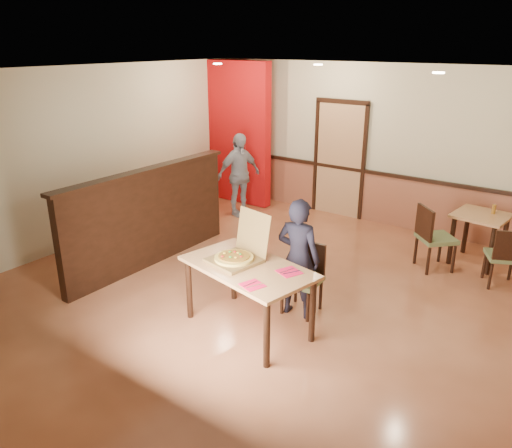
{
  "coord_description": "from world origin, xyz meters",
  "views": [
    {
      "loc": [
        3.28,
        -4.83,
        3.15
      ],
      "look_at": [
        -0.22,
        0.0,
        0.95
      ],
      "focal_mm": 35.0,
      "sensor_mm": 36.0,
      "label": 1
    }
  ],
  "objects_px": {
    "diner": "(298,258)",
    "pizza_box": "(238,255)",
    "side_chair_right": "(505,255)",
    "passerby": "(239,175)",
    "side_chair_left": "(432,235)",
    "main_table": "(248,275)",
    "diner_chair": "(305,275)",
    "condiment": "(494,209)",
    "side_table": "(480,226)"
  },
  "relations": [
    {
      "from": "diner",
      "to": "pizza_box",
      "type": "distance_m",
      "value": 0.75
    },
    {
      "from": "side_chair_right",
      "to": "pizza_box",
      "type": "relative_size",
      "value": 1.25
    },
    {
      "from": "side_chair_right",
      "to": "passerby",
      "type": "relative_size",
      "value": 0.55
    },
    {
      "from": "side_chair_left",
      "to": "passerby",
      "type": "bearing_deg",
      "value": 40.25
    },
    {
      "from": "main_table",
      "to": "side_chair_left",
      "type": "xyz_separation_m",
      "value": [
        1.17,
        2.85,
        -0.17
      ]
    },
    {
      "from": "diner_chair",
      "to": "side_chair_left",
      "type": "height_order",
      "value": "side_chair_left"
    },
    {
      "from": "diner",
      "to": "condiment",
      "type": "xyz_separation_m",
      "value": [
        1.51,
        2.95,
        0.11
      ]
    },
    {
      "from": "diner_chair",
      "to": "side_table",
      "type": "distance_m",
      "value": 3.03
    },
    {
      "from": "side_chair_right",
      "to": "diner",
      "type": "distance_m",
      "value": 2.92
    },
    {
      "from": "side_chair_left",
      "to": "side_chair_right",
      "type": "distance_m",
      "value": 0.98
    },
    {
      "from": "side_table",
      "to": "side_chair_right",
      "type": "bearing_deg",
      "value": -51.82
    },
    {
      "from": "side_chair_right",
      "to": "passerby",
      "type": "distance_m",
      "value": 4.72
    },
    {
      "from": "main_table",
      "to": "side_chair_left",
      "type": "relative_size",
      "value": 1.72
    },
    {
      "from": "diner",
      "to": "passerby",
      "type": "height_order",
      "value": "passerby"
    },
    {
      "from": "main_table",
      "to": "pizza_box",
      "type": "xyz_separation_m",
      "value": [
        -0.18,
        0.04,
        0.18
      ]
    },
    {
      "from": "main_table",
      "to": "side_chair_right",
      "type": "relative_size",
      "value": 1.92
    },
    {
      "from": "diner_chair",
      "to": "side_chair_right",
      "type": "height_order",
      "value": "diner_chair"
    },
    {
      "from": "main_table",
      "to": "condiment",
      "type": "bearing_deg",
      "value": 74.81
    },
    {
      "from": "diner_chair",
      "to": "side_chair_right",
      "type": "distance_m",
      "value": 2.79
    },
    {
      "from": "side_chair_left",
      "to": "main_table",
      "type": "bearing_deg",
      "value": 112.45
    },
    {
      "from": "diner_chair",
      "to": "pizza_box",
      "type": "relative_size",
      "value": 1.26
    },
    {
      "from": "side_chair_left",
      "to": "side_table",
      "type": "relative_size",
      "value": 1.19
    },
    {
      "from": "side_chair_left",
      "to": "pizza_box",
      "type": "relative_size",
      "value": 1.4
    },
    {
      "from": "side_table",
      "to": "passerby",
      "type": "distance_m",
      "value": 4.24
    },
    {
      "from": "condiment",
      "to": "passerby",
      "type": "bearing_deg",
      "value": -174.39
    },
    {
      "from": "main_table",
      "to": "side_chair_right",
      "type": "xyz_separation_m",
      "value": [
        2.15,
        2.85,
        -0.22
      ]
    },
    {
      "from": "diner",
      "to": "pizza_box",
      "type": "xyz_separation_m",
      "value": [
        -0.45,
        -0.58,
        0.13
      ]
    },
    {
      "from": "side_chair_left",
      "to": "diner",
      "type": "distance_m",
      "value": 2.42
    },
    {
      "from": "diner_chair",
      "to": "condiment",
      "type": "relative_size",
      "value": 6.16
    },
    {
      "from": "diner_chair",
      "to": "condiment",
      "type": "bearing_deg",
      "value": 58.51
    },
    {
      "from": "diner_chair",
      "to": "side_table",
      "type": "xyz_separation_m",
      "value": [
        1.38,
        2.69,
        0.13
      ]
    },
    {
      "from": "side_chair_left",
      "to": "passerby",
      "type": "xyz_separation_m",
      "value": [
        -3.73,
        0.29,
        0.26
      ]
    },
    {
      "from": "side_table",
      "to": "passerby",
      "type": "xyz_separation_m",
      "value": [
        -4.23,
        -0.31,
        0.19
      ]
    },
    {
      "from": "diner",
      "to": "main_table",
      "type": "bearing_deg",
      "value": 59.12
    },
    {
      "from": "diner_chair",
      "to": "side_chair_left",
      "type": "relative_size",
      "value": 0.9
    },
    {
      "from": "side_table",
      "to": "pizza_box",
      "type": "relative_size",
      "value": 1.17
    },
    {
      "from": "side_chair_left",
      "to": "condiment",
      "type": "bearing_deg",
      "value": -86.18
    },
    {
      "from": "side_chair_right",
      "to": "condiment",
      "type": "xyz_separation_m",
      "value": [
        -0.35,
        0.73,
        0.38
      ]
    },
    {
      "from": "side_chair_right",
      "to": "passerby",
      "type": "bearing_deg",
      "value": -29.21
    },
    {
      "from": "side_chair_right",
      "to": "side_table",
      "type": "height_order",
      "value": "side_chair_right"
    },
    {
      "from": "main_table",
      "to": "side_chair_left",
      "type": "distance_m",
      "value": 3.09
    },
    {
      "from": "passerby",
      "to": "pizza_box",
      "type": "bearing_deg",
      "value": -124.79
    },
    {
      "from": "condiment",
      "to": "diner",
      "type": "bearing_deg",
      "value": -117.13
    },
    {
      "from": "diner_chair",
      "to": "side_chair_right",
      "type": "xyz_separation_m",
      "value": [
        1.86,
        2.09,
        -0.0
      ]
    },
    {
      "from": "diner_chair",
      "to": "side_chair_left",
      "type": "xyz_separation_m",
      "value": [
        0.88,
        2.09,
        0.05
      ]
    },
    {
      "from": "diner_chair",
      "to": "side_chair_left",
      "type": "bearing_deg",
      "value": 63.84
    },
    {
      "from": "diner_chair",
      "to": "passerby",
      "type": "relative_size",
      "value": 0.55
    },
    {
      "from": "main_table",
      "to": "side_table",
      "type": "bearing_deg",
      "value": 75.66
    },
    {
      "from": "side_chair_right",
      "to": "condiment",
      "type": "height_order",
      "value": "condiment"
    },
    {
      "from": "diner_chair",
      "to": "side_table",
      "type": "relative_size",
      "value": 1.08
    }
  ]
}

